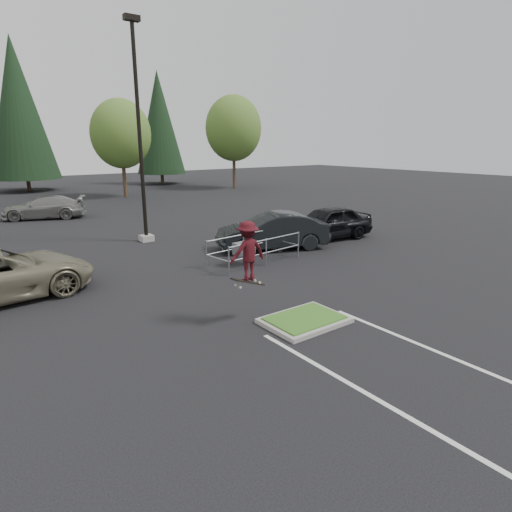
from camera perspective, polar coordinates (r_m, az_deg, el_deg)
ground at (r=11.84m, az=6.48°, el=-8.82°), size 120.00×120.00×0.00m
grass_median at (r=11.81m, az=6.49°, el=-8.47°), size 2.20×1.60×0.16m
stall_lines at (r=15.90m, az=-12.22°, el=-2.79°), size 22.62×17.60×0.01m
light_pole at (r=21.40m, az=-15.18°, el=13.93°), size 0.70×0.60×10.12m
decid_c at (r=40.02m, az=-17.57°, el=15.00°), size 5.12×5.12×8.38m
decid_d at (r=45.92m, az=-3.04°, el=16.37°), size 5.76×5.76×9.43m
conif_b at (r=49.03m, az=-29.12°, el=16.78°), size 6.38×6.38×14.50m
conif_c at (r=52.04m, az=-12.77°, el=16.91°), size 5.50×5.50×12.50m
cart_corral at (r=17.00m, az=-1.28°, el=1.13°), size 4.04×1.85×1.11m
skateboarder at (r=11.22m, az=-1.12°, el=0.59°), size 1.05×0.62×1.84m
car_r_charc at (r=19.48m, az=2.23°, el=3.31°), size 5.32×3.45×1.66m
car_r_black at (r=21.81m, az=9.43°, el=4.39°), size 5.07×2.47×1.67m
car_far_silver at (r=30.61m, az=-26.25°, el=5.83°), size 5.32×3.67×1.43m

